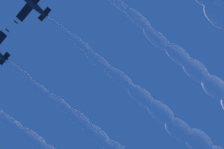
# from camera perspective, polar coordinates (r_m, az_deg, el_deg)

# --- Properties ---
(airplane_right_wingman) EXTENTS (8.26, 8.22, 3.83)m
(airplane_right_wingman) POSITION_cam_1_polar(r_m,az_deg,el_deg) (89.71, -10.15, 8.88)
(airplane_right_wingman) COLOR #232328
(smoke_trail_left_wingman) EXTENTS (35.23, 45.44, 6.65)m
(smoke_trail_left_wingman) POSITION_cam_1_polar(r_m,az_deg,el_deg) (95.79, 13.70, -2.48)
(smoke_trail_left_wingman) COLOR white
(smoke_trail_right_wingman) EXTENTS (34.91, 45.16, 6.51)m
(smoke_trail_right_wingman) POSITION_cam_1_polar(r_m,az_deg,el_deg) (95.89, 9.36, -7.37)
(smoke_trail_right_wingman) COLOR white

